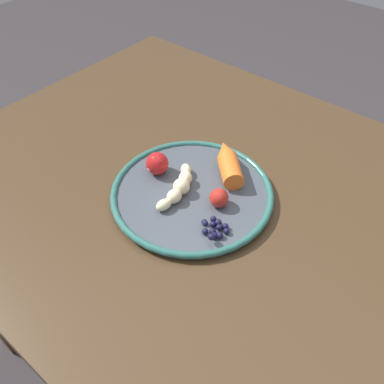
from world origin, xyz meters
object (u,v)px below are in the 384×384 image
carrot_orange (228,162)px  blueberry_pile (215,229)px  plate (192,193)px  tomato_mid (157,164)px  dining_table (216,224)px  banana (179,187)px  tomato_near (219,198)px

carrot_orange → blueberry_pile: carrot_orange is taller
plate → tomato_mid: 0.09m
dining_table → banana: size_ratio=8.73×
carrot_orange → tomato_near: bearing=116.3°
tomato_near → tomato_mid: size_ratio=0.79×
dining_table → carrot_orange: 0.13m
plate → blueberry_pile: bearing=151.7°
tomato_mid → carrot_orange: bearing=-137.1°
plate → carrot_orange: size_ratio=2.64×
plate → tomato_near: tomato_near is taller
dining_table → carrot_orange: carrot_orange is taller
carrot_orange → blueberry_pile: (-0.07, 0.14, -0.01)m
plate → banana: 0.03m
plate → tomato_near: (-0.06, -0.01, 0.02)m
dining_table → tomato_near: tomato_near is taller
dining_table → blueberry_pile: blueberry_pile is taller
banana → tomato_mid: bearing=-12.0°
dining_table → tomato_near: bearing=128.2°
tomato_near → tomato_mid: bearing=2.2°
plate → tomato_mid: size_ratio=6.85×
carrot_orange → plate: bearing=81.5°
blueberry_pile → dining_table: bearing=-56.0°
plate → banana: (0.02, 0.01, 0.02)m
dining_table → banana: (0.05, 0.05, 0.11)m
tomato_near → dining_table: bearing=-51.8°
blueberry_pile → tomato_near: (0.03, -0.05, 0.01)m
dining_table → plate: 0.11m
carrot_orange → tomato_near: size_ratio=3.29×
banana → tomato_mid: size_ratio=2.95×
blueberry_pile → tomato_mid: bearing=-15.3°
dining_table → tomato_near: 0.12m
dining_table → banana: 0.13m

